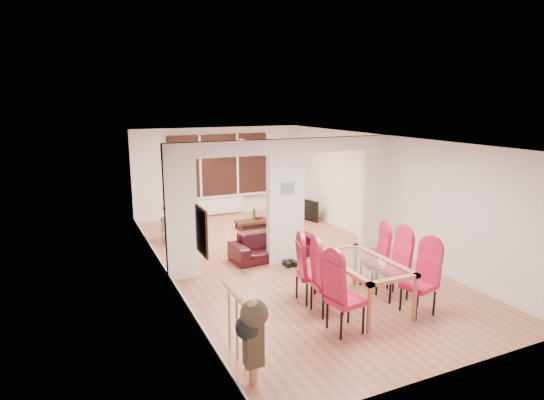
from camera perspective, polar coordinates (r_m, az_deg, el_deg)
floor at (r=9.79m, az=1.68°, el=-7.66°), size 5.00×9.00×0.01m
room_walls at (r=9.43m, az=1.72°, el=-0.21°), size 5.00×9.00×2.60m
divider_wall at (r=9.43m, az=1.72°, el=-0.21°), size 5.00×0.18×2.60m
bay_window_blinds at (r=13.46m, az=-6.67°, el=4.36°), size 3.00×0.08×1.80m
radiator at (r=13.64m, az=-6.50°, el=-0.66°), size 1.40×0.08×0.50m
pendant_light at (r=12.41m, az=-3.78°, el=6.78°), size 0.36×0.36×0.36m
stair_newel at (r=6.05m, az=-4.27°, el=-15.22°), size 0.40×1.20×1.10m
wall_poster at (r=6.31m, az=-8.84°, el=-3.88°), size 0.04×0.52×0.67m
pillar_photo at (r=9.28m, az=2.00°, el=1.48°), size 0.30×0.03×0.25m
dining_table at (r=7.76m, az=11.16°, el=-10.28°), size 0.95×1.68×0.79m
dining_chair_la at (r=6.87m, az=9.25°, el=-11.65°), size 0.52×0.52×1.15m
dining_chair_lb at (r=7.40m, az=6.99°, el=-9.87°), size 0.52×0.52×1.12m
dining_chair_lc at (r=7.80m, az=4.95°, el=-8.76°), size 0.53×0.53×1.09m
dining_chair_ra at (r=7.69m, az=17.92°, el=-9.61°), size 0.54×0.54×1.11m
dining_chair_rb at (r=8.15m, az=14.94°, el=-8.11°), size 0.46×0.46×1.12m
dining_chair_rc at (r=8.53m, az=12.79°, el=-7.25°), size 0.52×0.52×1.07m
sofa at (r=9.95m, az=0.32°, el=-5.61°), size 1.97×0.87×0.56m
armchair at (r=11.26m, az=-11.52°, el=-3.55°), size 0.87×0.88×0.63m
person at (r=11.07m, az=-12.65°, el=-1.35°), size 0.63×0.47×1.57m
television at (r=13.01m, az=3.80°, el=-1.23°), size 1.05×0.41×0.60m
coffee_table at (r=12.22m, az=-2.44°, el=-3.07°), size 0.99×0.69×0.21m
bottle at (r=12.29m, az=-2.25°, el=-1.76°), size 0.08×0.08×0.30m
bowl at (r=12.37m, az=-1.74°, el=-2.26°), size 0.20×0.20×0.05m
shoes at (r=9.51m, az=2.30°, el=-7.95°), size 0.24×0.26×0.10m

